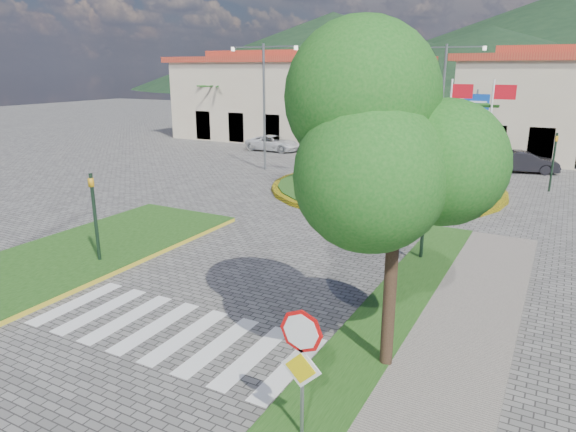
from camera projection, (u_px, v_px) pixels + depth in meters
The scene contains 19 objects.
ground at pixel (28, 421), 9.87m from camera, with size 160.00×160.00×0.00m, color #575452.
median_left at pixel (62, 260), 17.89m from camera, with size 5.00×14.00×0.18m, color #1A4413.
crosswalk at pixel (168, 330), 13.25m from camera, with size 8.00×3.00×0.01m, color silver.
roundabout_island at pixel (386, 187), 28.42m from camera, with size 12.70×12.70×6.00m.
stop_sign at pixel (301, 355), 8.80m from camera, with size 0.80×0.11×2.65m.
deciduous_tree at pixel (399, 139), 10.15m from camera, with size 3.60×3.60×6.80m.
traffic_light_left at pixel (94, 210), 17.20m from camera, with size 0.15×0.18×3.20m.
traffic_light_right at pixel (424, 208), 17.43m from camera, with size 0.15×0.18×3.20m.
traffic_light_far at pixel (554, 156), 27.67m from camera, with size 0.18×0.15×3.20m.
direction_sign_west at pixel (401, 112), 35.99m from camera, with size 1.60×0.14×5.20m.
direction_sign_east at pixel (475, 115), 33.71m from camera, with size 1.60×0.14×5.20m.
street_lamp_centre at pixel (442, 100), 33.53m from camera, with size 4.80×0.16×8.00m.
street_lamp_west at pixel (264, 101), 33.02m from camera, with size 4.80×0.16×8.00m.
building_left at pixel (296, 97), 47.30m from camera, with size 23.32×9.54×8.05m.
hill_far_west at pixel (332, 52), 150.26m from camera, with size 140.00×140.00×22.00m, color black.
hill_near_back at pixel (489, 61), 122.12m from camera, with size 110.00×110.00×16.00m, color black.
white_van at pixel (273, 143), 41.78m from camera, with size 2.06×4.48×1.24m, color silver.
car_dark_a at pixel (429, 156), 35.16m from camera, with size 1.63×4.05×1.38m, color black.
car_dark_b at pixel (524, 162), 33.10m from camera, with size 1.46×4.18×1.38m, color black.
Camera 1 is at (8.39, -5.00, 6.53)m, focal length 32.00 mm.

